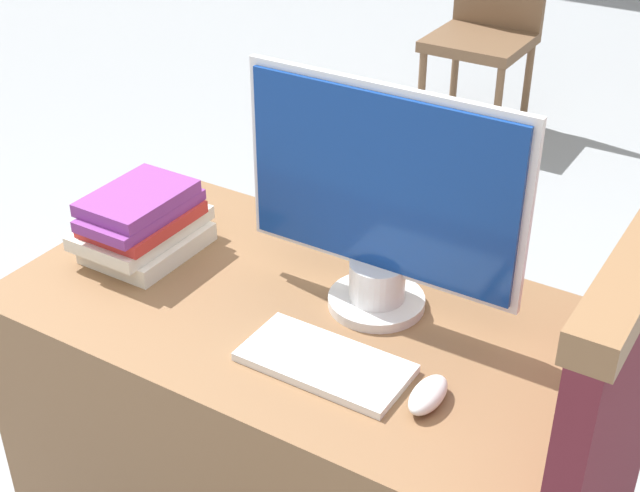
{
  "coord_description": "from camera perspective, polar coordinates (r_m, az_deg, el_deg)",
  "views": [
    {
      "loc": [
        0.77,
        -0.86,
        1.75
      ],
      "look_at": [
        0.06,
        0.29,
        0.93
      ],
      "focal_mm": 50.0,
      "sensor_mm": 36.0,
      "label": 1
    }
  ],
  "objects": [
    {
      "name": "desk",
      "position": [
        1.97,
        -0.96,
        -13.04
      ],
      "size": [
        1.16,
        0.65,
        0.76
      ],
      "color": "brown",
      "rests_on": "ground_plane"
    },
    {
      "name": "book_stack",
      "position": [
        1.9,
        -11.28,
        1.41
      ],
      "size": [
        0.2,
        0.28,
        0.15
      ],
      "color": "silver",
      "rests_on": "desk"
    },
    {
      "name": "keyboard",
      "position": [
        1.58,
        0.32,
        -7.47
      ],
      "size": [
        0.3,
        0.15,
        0.02
      ],
      "color": "white",
      "rests_on": "desk"
    },
    {
      "name": "monitor",
      "position": [
        1.62,
        3.9,
        2.78
      ],
      "size": [
        0.56,
        0.19,
        0.45
      ],
      "color": "silver",
      "rests_on": "desk"
    },
    {
      "name": "far_chair",
      "position": [
        4.34,
        10.68,
        13.94
      ],
      "size": [
        0.44,
        0.44,
        0.9
      ],
      "rotation": [
        0.0,
        0.0,
        -0.37
      ],
      "color": "brown",
      "rests_on": "ground_plane"
    },
    {
      "name": "mouse",
      "position": [
        1.51,
        6.93,
        -9.43
      ],
      "size": [
        0.05,
        0.11,
        0.04
      ],
      "color": "silver",
      "rests_on": "desk"
    }
  ]
}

